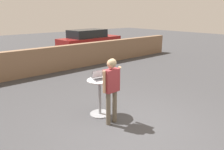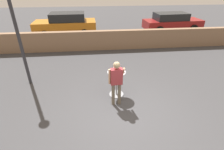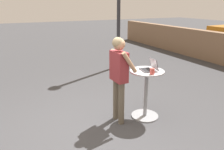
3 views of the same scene
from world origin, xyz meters
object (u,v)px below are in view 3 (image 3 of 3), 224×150
object	(u,v)px
cafe_table	(146,91)
laptop	(150,68)
standing_person	(119,70)
coffee_mug	(152,71)

from	to	relation	value
cafe_table	laptop	xyz separation A→B (m)	(0.01, 0.05, 0.46)
cafe_table	laptop	bearing A→B (deg)	78.19
laptop	standing_person	xyz separation A→B (m)	(-0.09, -0.61, 0.00)
cafe_table	coffee_mug	bearing A→B (deg)	-12.01
cafe_table	standing_person	bearing A→B (deg)	-98.18
standing_person	coffee_mug	bearing A→B (deg)	59.37
cafe_table	coffee_mug	world-z (taller)	coffee_mug
cafe_table	standing_person	world-z (taller)	standing_person
standing_person	cafe_table	bearing A→B (deg)	81.82
cafe_table	laptop	size ratio (longest dim) A/B	2.77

